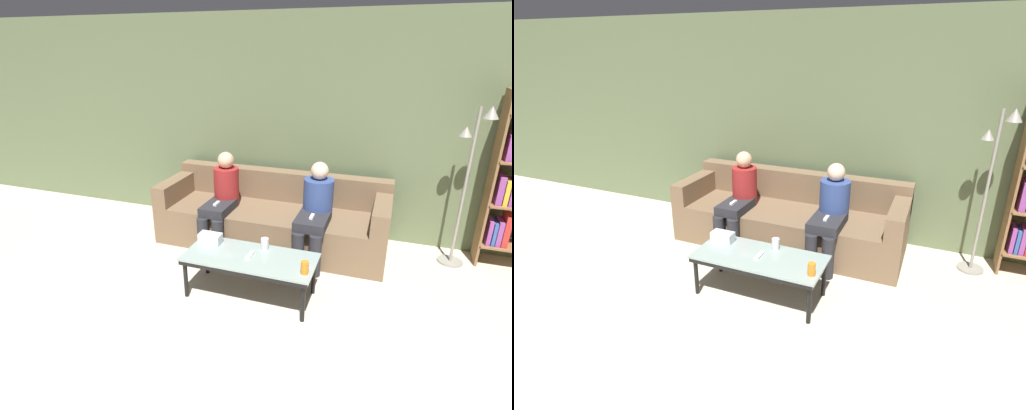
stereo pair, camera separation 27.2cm
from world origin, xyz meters
TOP-DOWN VIEW (x-y plane):
  - wall_back at (0.00, 3.88)m, footprint 12.00×0.06m
  - couch at (0.00, 3.34)m, footprint 2.64×0.92m
  - coffee_table at (0.14, 2.19)m, footprint 1.22×0.55m
  - cup_near_left at (0.68, 2.06)m, footprint 0.07×0.07m
  - cup_near_right at (0.22, 2.37)m, footprint 0.07×0.07m
  - tissue_box at (-0.32, 2.32)m, footprint 0.22×0.12m
  - game_remote at (0.14, 2.19)m, footprint 0.04×0.15m
  - standing_lamp at (2.01, 3.51)m, footprint 0.31×0.26m
  - seated_person_left_end at (-0.55, 3.10)m, footprint 0.31×0.69m
  - seated_person_mid_left at (0.55, 3.10)m, footprint 0.33×0.72m

SIDE VIEW (x-z plane):
  - couch at x=0.00m, z-range -0.10..0.71m
  - coffee_table at x=0.14m, z-range 0.17..0.58m
  - game_remote at x=0.14m, z-range 0.41..0.43m
  - tissue_box at x=-0.32m, z-range 0.40..0.53m
  - cup_near_right at x=0.22m, z-range 0.41..0.52m
  - cup_near_left at x=0.68m, z-range 0.41..0.53m
  - seated_person_mid_left at x=0.55m, z-range 0.04..1.12m
  - seated_person_left_end at x=-0.55m, z-range 0.03..1.12m
  - standing_lamp at x=2.01m, z-range 0.19..1.89m
  - wall_back at x=0.00m, z-range 0.00..2.60m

